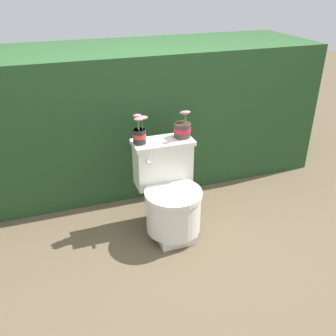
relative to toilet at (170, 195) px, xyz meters
The scene contains 5 objects.
ground_plane 0.31m from the toilet, 44.39° to the right, with size 12.00×12.00×0.00m, color brown.
hedge_backdrop 1.00m from the toilet, 86.73° to the left, with size 3.03×0.91×1.16m.
toilet is the anchor object (origin of this frame).
potted_plant_left 0.49m from the toilet, 137.17° to the left, with size 0.10×0.10×0.21m.
potted_plant_midleft 0.48m from the toilet, 46.87° to the left, with size 0.12×0.13×0.21m.
Camera 1 is at (-0.80, -2.06, 1.69)m, focal length 40.00 mm.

